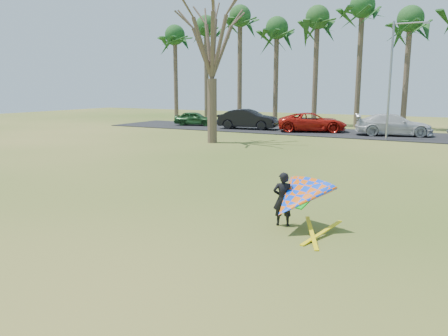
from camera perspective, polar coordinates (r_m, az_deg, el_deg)
The scene contains 16 objects.
ground at distance 12.60m, azimuth -4.39°, elevation -6.39°, with size 100.00×100.00×0.00m, color #275212.
parking_strip at distance 35.88m, azimuth 17.95°, elevation 4.22°, with size 46.00×7.00×0.06m, color black.
palm_0 at distance 50.36m, azimuth -6.43°, elevation 16.75°, with size 4.84×4.84×10.84m.
palm_1 at distance 48.29m, azimuth -2.36°, elevation 17.89°, with size 4.84×4.84×11.54m.
palm_2 at distance 46.47m, azimuth 2.11°, elevation 19.02°, with size 4.84×4.84×12.24m.
palm_3 at distance 44.65m, azimuth 6.92°, elevation 17.55°, with size 4.84×4.84×10.84m.
palm_4 at distance 43.42m, azimuth 12.11°, elevation 18.50°, with size 4.84×4.84×11.54m.
palm_5 at distance 42.53m, azimuth 17.63°, elevation 19.35°, with size 4.84×4.84×12.24m.
palm_6 at distance 41.71m, azimuth 23.16°, elevation 17.31°, with size 4.84×4.84×10.84m.
bare_tree_left at distance 29.21m, azimuth -1.61°, elevation 16.93°, with size 6.60×6.60×9.70m.
streetlight at distance 32.40m, azimuth 21.19°, elevation 11.26°, with size 2.28×0.18×8.00m.
car_0 at distance 41.79m, azimuth -3.84°, elevation 6.48°, with size 1.56×3.87×1.32m, color #1C461F.
car_1 at distance 38.20m, azimuth 3.13°, elevation 6.39°, with size 1.80×5.16×1.70m, color black.
car_2 at distance 36.59m, azimuth 11.44°, elevation 5.89°, with size 2.55×5.53×1.54m, color #AD160D.
car_3 at distance 35.27m, azimuth 21.26°, elevation 5.28°, with size 2.25×5.54×1.61m, color silver.
kite_flyer at distance 11.36m, azimuth 9.27°, elevation -3.99°, with size 2.13×2.39×2.02m.
Camera 1 is at (6.60, -10.08, 3.66)m, focal length 35.00 mm.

